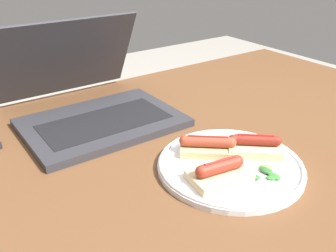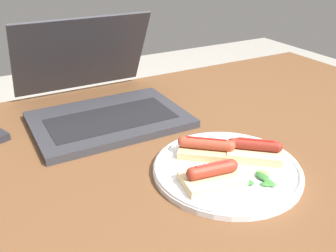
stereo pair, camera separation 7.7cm
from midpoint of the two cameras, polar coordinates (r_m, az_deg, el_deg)
desk at (r=0.90m, az=1.08°, el=-4.08°), size 1.44×0.84×0.73m
laptop at (r=0.96m, az=-13.86°, el=3.44°), size 0.36×0.38×0.24m
plate at (r=0.74m, az=6.53°, el=-6.02°), size 0.29×0.29×0.02m
sausage_toast_left at (r=0.78m, az=10.33°, el=-3.08°), size 0.13×0.12×0.04m
sausage_toast_middle at (r=0.76m, az=3.14°, el=-3.18°), size 0.12×0.11×0.04m
sausage_toast_right at (r=0.68m, az=4.62°, el=-7.18°), size 0.12×0.09×0.04m
salad_pile at (r=0.72m, az=11.55°, el=-7.12°), size 0.07×0.06×0.01m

